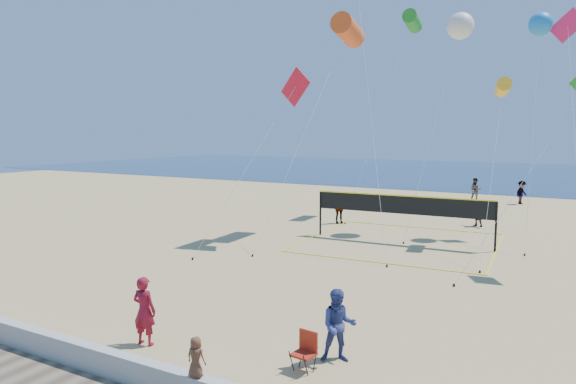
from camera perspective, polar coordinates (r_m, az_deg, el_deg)
The scene contains 18 objects.
ground at distance 13.66m, azimuth -1.14°, elevation -17.25°, with size 120.00×120.00×0.00m, color tan.
ocean at distance 73.28m, azimuth 23.90°, elevation 1.84°, with size 140.00×50.00×0.03m, color navy.
woman at distance 14.21m, azimuth -15.67°, elevation -12.58°, with size 0.67×0.44×1.83m, color maroon.
toddler at distance 11.05m, azimuth -10.20°, elevation -17.60°, with size 0.41×0.27×0.84m, color brown.
bystander_a at distance 12.85m, azimuth 5.64°, elevation -14.55°, with size 0.87×0.68×1.79m, color navy.
far_person_0 at distance 31.19m, azimuth 5.68°, elevation -1.80°, with size 1.09×0.46×1.87m, color gray.
far_person_1 at distance 32.11m, azimuth 20.40°, elevation -2.29°, with size 1.38×0.44×1.48m, color gray.
far_person_3 at distance 43.44m, azimuth 20.11°, elevation 0.23°, with size 0.90×0.70×1.86m, color gray.
far_person_4 at distance 43.09m, azimuth 24.52°, elevation -0.06°, with size 1.16×0.67×1.80m, color gray.
camp_chair at distance 12.50m, azimuth 1.98°, elevation -17.01°, with size 0.56×0.67×1.03m.
volleyball_net at distance 26.20m, azimuth 12.52°, elevation -1.99°, with size 9.33×9.19×2.40m.
kite_0 at distance 29.14m, azimuth 6.68°, elevation 17.39°, with size 2.04×9.14×11.72m.
kite_2 at distance 27.35m, azimuth 22.77°, elevation 10.66°, with size 0.97×7.09×8.12m.
kite_3 at distance 25.27m, azimuth 0.40°, elevation 10.90°, with size 3.22×5.59×8.65m.
kite_5 at distance 30.98m, azimuth 28.71°, elevation 14.93°, with size 2.15×8.50×11.91m.
kite_6 at distance 30.87m, azimuth 18.60°, elevation 17.07°, with size 2.27×6.04×11.99m.
kite_7 at distance 31.10m, azimuth 26.26°, elevation 16.39°, with size 1.47×6.49×11.73m.
kite_8 at distance 36.31m, azimuth 13.65°, elevation 17.96°, with size 2.71×7.13×13.35m.
Camera 1 is at (6.25, -10.80, 5.56)m, focal length 32.00 mm.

